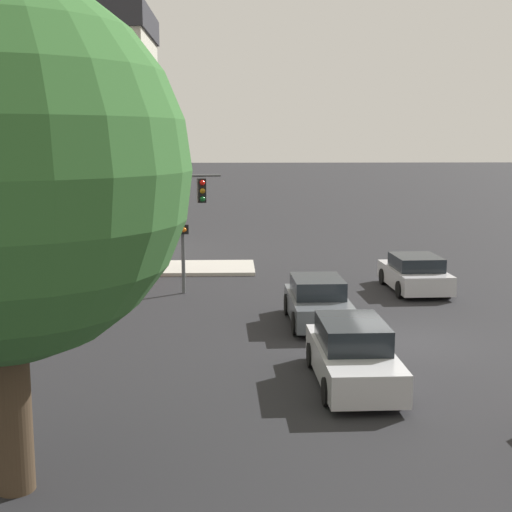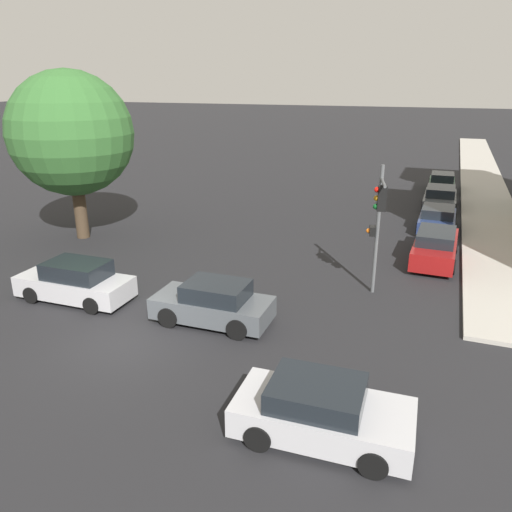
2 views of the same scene
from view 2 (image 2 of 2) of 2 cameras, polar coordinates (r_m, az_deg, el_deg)
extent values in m
plane|color=black|center=(16.41, -14.45, -9.36)|extent=(300.00, 300.00, 0.00)
cube|color=#ADA89E|center=(46.07, 24.35, 8.21)|extent=(3.21, 60.00, 0.15)
cylinder|color=#423323|center=(27.13, -19.44, 5.10)|extent=(0.63, 0.63, 3.03)
sphere|color=#33662D|center=(26.51, -20.37, 13.00)|extent=(6.01, 6.01, 6.01)
cylinder|color=#515456|center=(19.03, 13.70, 2.78)|extent=(0.14, 0.14, 4.90)
cylinder|color=#515456|center=(17.87, 14.35, 8.12)|extent=(0.39, 1.44, 0.10)
cube|color=black|center=(17.98, 14.20, 6.41)|extent=(0.36, 0.36, 0.90)
sphere|color=red|center=(17.91, 13.67, 7.38)|extent=(0.20, 0.20, 0.20)
sphere|color=#99660F|center=(17.97, 13.60, 6.45)|extent=(0.20, 0.20, 0.20)
sphere|color=#0F511E|center=(18.04, 13.52, 5.52)|extent=(0.20, 0.20, 0.20)
cube|color=black|center=(19.02, 13.16, 2.81)|extent=(0.29, 0.39, 0.35)
sphere|color=orange|center=(19.01, 12.74, 2.83)|extent=(0.18, 0.18, 0.18)
cube|color=#B7B7BC|center=(19.66, -19.98, -3.24)|extent=(4.30, 1.79, 0.74)
cube|color=black|center=(19.32, -19.81, -1.49)|extent=(2.25, 1.54, 0.60)
cylinder|color=black|center=(20.06, -24.26, -4.07)|extent=(0.63, 0.23, 0.63)
cylinder|color=black|center=(21.12, -21.34, -2.51)|extent=(0.63, 0.23, 0.63)
cylinder|color=black|center=(18.40, -18.25, -5.38)|extent=(0.63, 0.23, 0.63)
cylinder|color=black|center=(19.55, -15.43, -3.59)|extent=(0.63, 0.23, 0.63)
cube|color=#4C5156|center=(16.87, -5.00, -5.87)|extent=(3.99, 1.83, 0.70)
cube|color=black|center=(16.54, -4.56, -3.98)|extent=(2.09, 1.58, 0.56)
cylinder|color=black|center=(16.82, -9.98, -6.91)|extent=(0.70, 0.23, 0.70)
cylinder|color=black|center=(18.11, -7.43, -4.78)|extent=(0.70, 0.23, 0.70)
cylinder|color=black|center=(15.83, -2.15, -8.37)|extent=(0.70, 0.23, 0.70)
cylinder|color=black|center=(17.20, -0.09, -5.97)|extent=(0.70, 0.23, 0.70)
cube|color=#B7B7BC|center=(11.98, 7.63, -17.79)|extent=(4.09, 2.03, 0.70)
cube|color=black|center=(11.65, 6.96, -15.30)|extent=(2.15, 1.74, 0.51)
cylinder|color=black|center=(12.71, 14.18, -16.97)|extent=(0.64, 0.24, 0.63)
cylinder|color=black|center=(11.32, 13.26, -22.16)|extent=(0.64, 0.24, 0.63)
cylinder|color=black|center=(13.02, 2.84, -15.32)|extent=(0.64, 0.24, 0.63)
cylinder|color=black|center=(11.67, 0.26, -20.05)|extent=(0.64, 0.24, 0.63)
cube|color=maroon|center=(23.85, 19.78, 0.81)|extent=(1.90, 4.82, 0.79)
cube|color=black|center=(23.48, 19.92, 2.16)|extent=(1.62, 2.52, 0.50)
cylinder|color=black|center=(25.37, 18.10, 1.50)|extent=(0.24, 0.65, 0.64)
cylinder|color=black|center=(25.32, 21.80, 1.02)|extent=(0.24, 0.65, 0.64)
cylinder|color=black|center=(22.57, 17.36, -0.63)|extent=(0.24, 0.65, 0.64)
cylinder|color=black|center=(22.51, 21.53, -1.17)|extent=(0.24, 0.65, 0.64)
cube|color=navy|center=(28.96, 19.99, 3.82)|extent=(1.87, 4.04, 0.62)
cube|color=black|center=(28.67, 20.10, 4.81)|extent=(1.63, 2.11, 0.49)
cylinder|color=black|center=(30.23, 18.44, 4.31)|extent=(0.23, 0.68, 0.68)
cylinder|color=black|center=(30.20, 21.69, 3.91)|extent=(0.23, 0.68, 0.68)
cylinder|color=black|center=(27.82, 18.07, 3.08)|extent=(0.23, 0.68, 0.68)
cylinder|color=black|center=(27.79, 21.60, 2.65)|extent=(0.23, 0.68, 0.68)
cube|color=#4C5156|center=(34.28, 20.26, 6.08)|extent=(1.93, 4.56, 0.62)
cube|color=black|center=(33.98, 20.37, 6.96)|extent=(1.70, 2.37, 0.54)
cylinder|color=black|center=(35.71, 18.85, 6.48)|extent=(0.22, 0.67, 0.67)
cylinder|color=black|center=(35.70, 21.76, 6.13)|extent=(0.22, 0.67, 0.67)
cylinder|color=black|center=(32.95, 18.58, 5.49)|extent=(0.22, 0.67, 0.67)
cylinder|color=black|center=(32.94, 21.73, 5.11)|extent=(0.22, 0.67, 0.67)
cube|color=#194728|center=(39.34, 20.44, 7.65)|extent=(1.82, 4.08, 0.61)
cube|color=black|center=(39.07, 20.54, 8.45)|extent=(1.58, 2.13, 0.57)
cylinder|color=black|center=(40.60, 19.28, 7.89)|extent=(0.23, 0.66, 0.66)
cylinder|color=black|center=(40.62, 21.60, 7.62)|extent=(0.23, 0.66, 0.66)
cylinder|color=black|center=(38.13, 19.16, 7.21)|extent=(0.23, 0.66, 0.66)
cylinder|color=black|center=(38.15, 21.63, 6.93)|extent=(0.23, 0.66, 0.66)
camera|label=1|loc=(32.90, -40.06, 11.66)|focal=50.00mm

